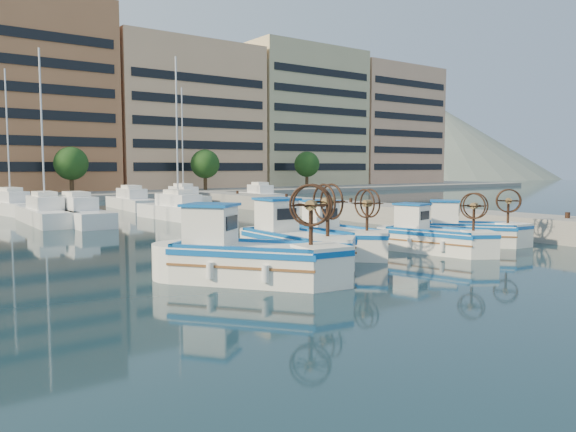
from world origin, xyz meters
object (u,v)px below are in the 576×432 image
object	(u,v)px
fishing_boat_a	(245,255)
fishing_boat_c	(336,235)
fishing_boat_b	(293,241)
fishing_boat_e	(466,230)
fishing_boat_d	(432,236)

from	to	relation	value
fishing_boat_a	fishing_boat_c	size ratio (longest dim) A/B	1.12
fishing_boat_a	fishing_boat_b	size ratio (longest dim) A/B	1.01
fishing_boat_b	fishing_boat_e	world-z (taller)	fishing_boat_b
fishing_boat_b	fishing_boat_d	distance (m)	6.82
fishing_boat_b	fishing_boat_d	world-z (taller)	fishing_boat_b
fishing_boat_c	fishing_boat_d	world-z (taller)	fishing_boat_c
fishing_boat_c	fishing_boat_d	bearing A→B (deg)	-31.74
fishing_boat_d	fishing_boat_e	bearing A→B (deg)	-3.56
fishing_boat_a	fishing_boat_d	world-z (taller)	fishing_boat_a
fishing_boat_e	fishing_boat_c	bearing A→B (deg)	125.58
fishing_boat_c	fishing_boat_e	xyz separation A→B (m)	(6.77, -1.80, -0.04)
fishing_boat_b	fishing_boat_d	xyz separation A→B (m)	(6.69, -1.35, -0.13)
fishing_boat_b	fishing_boat_c	size ratio (longest dim) A/B	1.11
fishing_boat_a	fishing_boat_e	world-z (taller)	fishing_boat_a
fishing_boat_a	fishing_boat_c	world-z (taller)	fishing_boat_a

